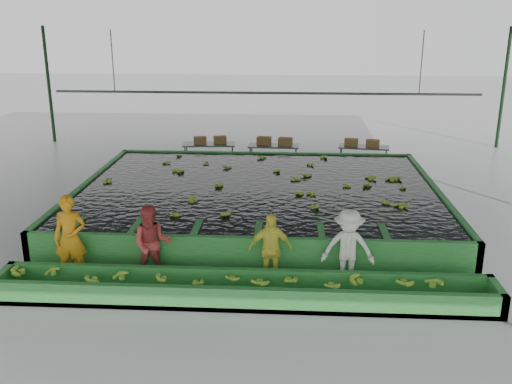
# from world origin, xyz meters

# --- Properties ---
(ground) EXTENTS (80.00, 80.00, 0.00)m
(ground) POSITION_xyz_m (0.00, 0.00, 0.00)
(ground) COLOR gray
(ground) RESTS_ON ground
(shed_roof) EXTENTS (20.00, 22.00, 0.04)m
(shed_roof) POSITION_xyz_m (0.00, 0.00, 5.00)
(shed_roof) COLOR gray
(shed_roof) RESTS_ON shed_posts
(shed_posts) EXTENTS (20.00, 22.00, 5.00)m
(shed_posts) POSITION_xyz_m (0.00, 0.00, 2.50)
(shed_posts) COLOR black
(shed_posts) RESTS_ON ground
(flotation_tank) EXTENTS (10.00, 8.00, 0.90)m
(flotation_tank) POSITION_xyz_m (0.00, 1.50, 0.45)
(flotation_tank) COLOR #308B37
(flotation_tank) RESTS_ON ground
(tank_water) EXTENTS (9.70, 7.70, 0.00)m
(tank_water) POSITION_xyz_m (0.00, 1.50, 0.85)
(tank_water) COLOR black
(tank_water) RESTS_ON flotation_tank
(sorting_trough) EXTENTS (10.00, 1.00, 0.50)m
(sorting_trough) POSITION_xyz_m (0.00, -3.60, 0.25)
(sorting_trough) COLOR #308B37
(sorting_trough) RESTS_ON ground
(cableway_rail) EXTENTS (0.08, 0.08, 14.00)m
(cableway_rail) POSITION_xyz_m (0.00, 5.00, 3.00)
(cableway_rail) COLOR #59605B
(cableway_rail) RESTS_ON shed_roof
(rail_hanger_left) EXTENTS (0.04, 0.04, 2.00)m
(rail_hanger_left) POSITION_xyz_m (-5.00, 5.00, 4.00)
(rail_hanger_left) COLOR #59605B
(rail_hanger_left) RESTS_ON shed_roof
(rail_hanger_right) EXTENTS (0.04, 0.04, 2.00)m
(rail_hanger_right) POSITION_xyz_m (5.00, 5.00, 4.00)
(rail_hanger_right) COLOR #59605B
(rail_hanger_right) RESTS_ON shed_roof
(worker_a) EXTENTS (0.73, 0.52, 1.88)m
(worker_a) POSITION_xyz_m (-3.76, -2.80, 0.94)
(worker_a) COLOR orange
(worker_a) RESTS_ON ground
(worker_b) EXTENTS (0.91, 0.76, 1.69)m
(worker_b) POSITION_xyz_m (-2.00, -2.80, 0.84)
(worker_b) COLOR #BD3F3A
(worker_b) RESTS_ON ground
(worker_c) EXTENTS (0.97, 0.51, 1.58)m
(worker_c) POSITION_xyz_m (0.50, -2.80, 0.79)
(worker_c) COLOR #FDF64A
(worker_c) RESTS_ON ground
(worker_d) EXTENTS (1.14, 0.71, 1.70)m
(worker_d) POSITION_xyz_m (2.12, -2.80, 0.85)
(worker_d) COLOR white
(worker_d) RESTS_ON ground
(packing_table_left) EXTENTS (1.99, 0.94, 0.88)m
(packing_table_left) POSITION_xyz_m (-2.14, 6.77, 0.44)
(packing_table_left) COLOR #59605B
(packing_table_left) RESTS_ON ground
(packing_table_mid) EXTENTS (1.88, 0.79, 0.85)m
(packing_table_mid) POSITION_xyz_m (0.26, 6.80, 0.42)
(packing_table_mid) COLOR #59605B
(packing_table_mid) RESTS_ON ground
(packing_table_right) EXTENTS (1.91, 0.98, 0.83)m
(packing_table_right) POSITION_xyz_m (3.58, 6.89, 0.41)
(packing_table_right) COLOR #59605B
(packing_table_right) RESTS_ON ground
(box_stack_left) EXTENTS (1.25, 0.58, 0.26)m
(box_stack_left) POSITION_xyz_m (-2.10, 6.77, 0.88)
(box_stack_left) COLOR brown
(box_stack_left) RESTS_ON packing_table_left
(box_stack_mid) EXTENTS (1.34, 0.55, 0.28)m
(box_stack_mid) POSITION_xyz_m (0.30, 6.82, 0.85)
(box_stack_mid) COLOR brown
(box_stack_mid) RESTS_ON packing_table_mid
(box_stack_right) EXTENTS (1.30, 0.57, 0.27)m
(box_stack_right) POSITION_xyz_m (3.49, 6.80, 0.83)
(box_stack_right) COLOR brown
(box_stack_right) RESTS_ON packing_table_right
(floating_bananas) EXTENTS (8.55, 5.83, 0.12)m
(floating_bananas) POSITION_xyz_m (0.00, 2.30, 0.85)
(floating_bananas) COLOR #8DC531
(floating_bananas) RESTS_ON tank_water
(trough_bananas) EXTENTS (8.56, 0.57, 0.11)m
(trough_bananas) POSITION_xyz_m (0.00, -3.60, 0.40)
(trough_bananas) COLOR #8DC531
(trough_bananas) RESTS_ON sorting_trough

